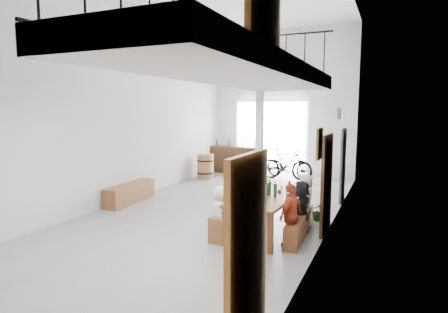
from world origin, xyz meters
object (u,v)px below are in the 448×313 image
at_px(serving_counter, 235,160).
at_px(host_standing, 245,213).
at_px(tasting_table, 269,199).
at_px(oak_barrel, 206,167).
at_px(side_bench, 130,193).
at_px(bicycle_near, 289,165).
at_px(bench_inner, 241,218).

xyz_separation_m(serving_counter, host_standing, (3.56, -8.27, 0.35)).
bearing_deg(host_standing, tasting_table, 77.71).
bearing_deg(oak_barrel, side_bench, -93.90).
bearing_deg(side_bench, bicycle_near, 60.56).
bearing_deg(serving_counter, side_bench, -96.68).
xyz_separation_m(host_standing, bicycle_near, (-1.30, 7.96, -0.38)).
bearing_deg(host_standing, bench_inner, 96.41).
distance_m(oak_barrel, host_standing, 7.74).
bearing_deg(oak_barrel, bench_inner, -55.88).
distance_m(serving_counter, host_standing, 9.01).
xyz_separation_m(tasting_table, serving_counter, (-3.42, 6.55, -0.18)).
distance_m(tasting_table, bicycle_near, 6.35).
xyz_separation_m(oak_barrel, host_standing, (4.04, -6.59, 0.42)).
height_order(side_bench, host_standing, host_standing).
height_order(side_bench, bicycle_near, bicycle_near).
relative_size(bench_inner, serving_counter, 1.07).
bearing_deg(serving_counter, host_standing, -65.85).
xyz_separation_m(oak_barrel, bicycle_near, (2.74, 1.37, 0.05)).
bearing_deg(oak_barrel, serving_counter, 74.10).
distance_m(tasting_table, host_standing, 1.73).
relative_size(tasting_table, side_bench, 1.35).
distance_m(side_bench, bicycle_near, 6.13).
distance_m(serving_counter, bicycle_near, 2.28).
xyz_separation_m(oak_barrel, serving_counter, (0.48, 1.68, 0.07)).
bearing_deg(side_bench, oak_barrel, 86.10).
height_order(tasting_table, bench_inner, tasting_table).
xyz_separation_m(side_bench, serving_counter, (0.75, 5.65, 0.26)).
bearing_deg(side_bench, serving_counter, 82.43).
bearing_deg(serving_counter, oak_barrel, -105.02).
bearing_deg(bicycle_near, bench_inner, -157.94).
height_order(oak_barrel, serving_counter, serving_counter).
height_order(side_bench, serving_counter, serving_counter).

